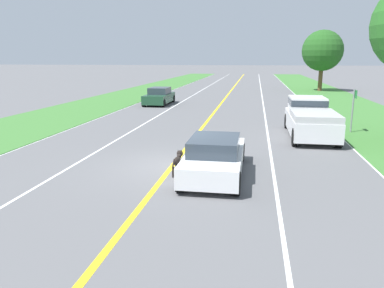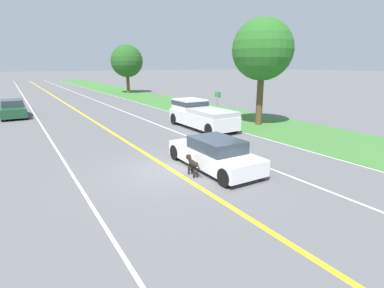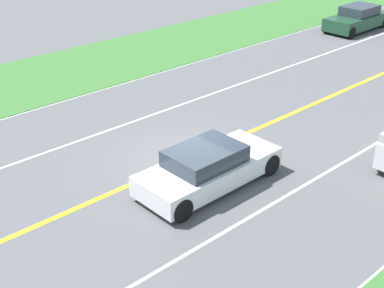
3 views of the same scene
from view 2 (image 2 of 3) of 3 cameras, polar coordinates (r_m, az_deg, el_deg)
ground_plane at (r=12.06m, az=-3.94°, el=-4.94°), size 400.00×400.00×0.00m
centre_divider_line at (r=12.05m, az=-3.94°, el=-4.92°), size 0.18×160.00×0.01m
lane_edge_line_right at (r=16.34m, az=18.37°, el=-0.34°), size 0.14×160.00×0.01m
lane_dash_same_dir at (r=13.92m, az=8.94°, el=-2.32°), size 0.10×160.00×0.01m
lane_dash_oncoming at (r=11.01m, az=-20.46°, el=-7.84°), size 0.10×160.00×0.01m
grass_verge_right at (r=18.68m, az=24.38°, el=0.97°), size 6.00×160.00×0.03m
ego_car at (r=12.07m, az=4.29°, el=-1.90°), size 1.81×4.45×1.27m
dog at (r=11.31m, az=-0.01°, el=-3.64°), size 0.26×1.08×0.78m
pickup_truck at (r=19.86m, az=1.56°, el=5.69°), size 2.05×5.46×1.78m
oncoming_car at (r=27.98m, az=-30.92°, el=5.73°), size 1.80×4.35×1.38m
roadside_tree_right_near at (r=21.16m, az=13.28°, el=17.04°), size 4.04×4.04×7.07m
roadside_tree_right_far at (r=46.01m, az=-12.30°, el=15.17°), size 4.60×4.60×6.88m
street_sign at (r=22.01m, az=4.85°, el=7.88°), size 0.11×0.64×2.22m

